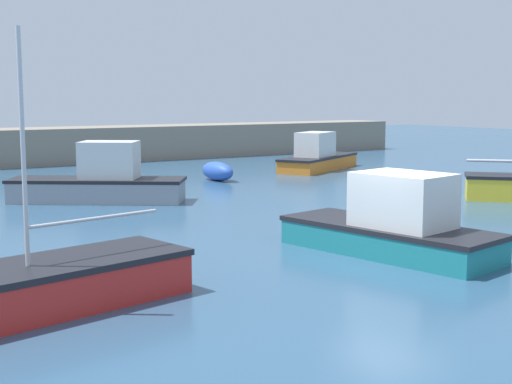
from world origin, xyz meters
name	(u,v)px	position (x,y,z in m)	size (l,w,h in m)	color
ground_plane	(390,262)	(0.00, 0.00, -0.10)	(120.00, 120.00, 0.20)	#2D5170
harbor_breakwater	(42,146)	(0.00, 28.35, 1.02)	(49.04, 3.54, 2.03)	gray
cabin_cruiser_white	(318,157)	(11.19, 17.35, 0.68)	(6.42, 4.62, 1.98)	orange
sailboat_twin_hulled	(29,289)	(-8.37, 0.21, 0.44)	(6.21, 3.00, 4.96)	red
motorboat_with_cabin	(394,225)	(0.32, 0.23, 0.72)	(2.96, 5.75, 2.00)	teal
motorboat_grey_hull	(101,181)	(-2.46, 12.45, 0.74)	(6.20, 5.14, 2.20)	gray
dinghy_near_pier	(217,171)	(4.36, 15.92, 0.43)	(0.94, 2.33, 0.86)	#2D56B7
mooring_buoy_pink	(382,193)	(6.41, 7.25, 0.25)	(0.50, 0.50, 0.50)	#EA668C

